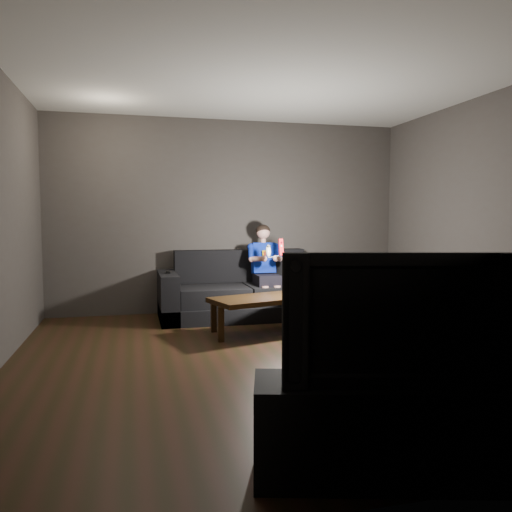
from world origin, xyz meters
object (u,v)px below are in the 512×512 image
object	(u,v)px
sofa	(245,295)
child	(265,262)
coffee_table	(263,302)
media_console	(393,430)

from	to	relation	value
sofa	child	distance (m)	0.52
coffee_table	child	bearing A→B (deg)	73.84
sofa	media_console	xyz separation A→B (m)	(-0.19, -4.26, -0.04)
sofa	media_console	bearing A→B (deg)	-92.61
sofa	media_console	size ratio (longest dim) A/B	1.62
coffee_table	media_console	xyz separation A→B (m)	(-0.17, -3.22, -0.12)
sofa	media_console	distance (m)	4.26
sofa	coffee_table	distance (m)	1.04
sofa	child	size ratio (longest dim) A/B	2.03
coffee_table	media_console	bearing A→B (deg)	-93.07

